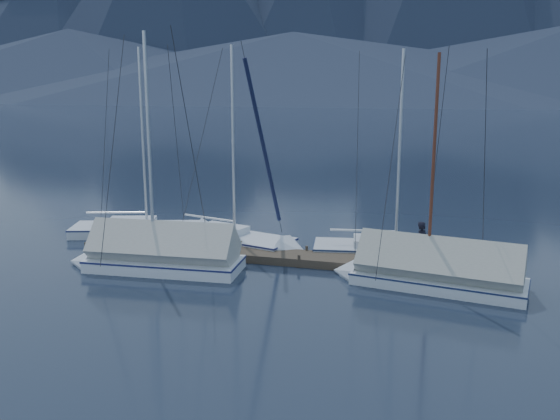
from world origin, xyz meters
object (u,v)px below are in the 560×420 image
object	(u,v)px
sailboat_open_right	(407,252)
person	(422,243)
sailboat_covered_far	(151,257)
sailboat_open_left	(158,231)
sailboat_open_mid	(244,243)
sailboat_covered_near	(423,273)

from	to	relation	value
sailboat_open_right	person	distance (m)	2.48
person	sailboat_covered_far	bearing A→B (deg)	128.30
sailboat_open_left	sailboat_covered_far	xyz separation A→B (m)	(2.37, -5.26, 0.33)
sailboat_open_mid	sailboat_covered_far	world-z (taller)	sailboat_covered_far
sailboat_covered_far	sailboat_covered_near	bearing A→B (deg)	4.99
sailboat_covered_far	person	bearing A→B (deg)	13.48
sailboat_open_mid	person	distance (m)	8.28
sailboat_open_left	sailboat_covered_near	bearing A→B (deg)	-18.29
sailboat_open_left	sailboat_covered_near	world-z (taller)	sailboat_open_left
sailboat_open_mid	sailboat_open_right	xyz separation A→B (m)	(7.37, 0.43, -0.01)
sailboat_open_left	sailboat_covered_near	xyz separation A→B (m)	(13.07, -4.32, 0.29)
sailboat_covered_near	sailboat_covered_far	world-z (taller)	sailboat_covered_far
sailboat_covered_far	person	distance (m)	10.88
sailboat_open_mid	sailboat_covered_far	bearing A→B (deg)	-120.63
sailboat_covered_far	sailboat_open_right	bearing A→B (deg)	25.35
sailboat_open_right	sailboat_covered_near	distance (m)	3.85
sailboat_open_right	sailboat_covered_near	size ratio (longest dim) A/B	1.03
sailboat_open_mid	sailboat_covered_near	size ratio (longest dim) A/B	1.06
sailboat_open_mid	sailboat_open_right	world-z (taller)	sailboat_open_mid
sailboat_open_right	sailboat_covered_near	xyz separation A→B (m)	(0.82, -3.75, 0.30)
sailboat_covered_near	sailboat_covered_far	xyz separation A→B (m)	(-10.70, -0.93, 0.03)
sailboat_covered_near	person	bearing A→B (deg)	95.25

